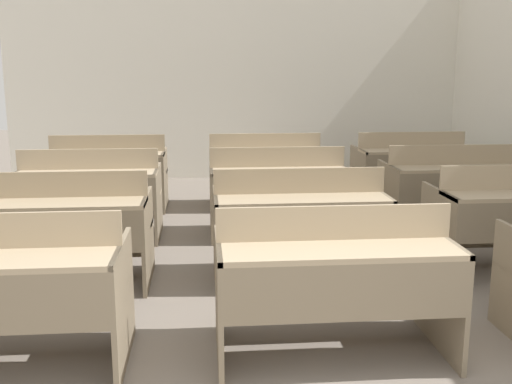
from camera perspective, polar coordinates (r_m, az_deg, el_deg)
The scene contains 11 objects.
wall_back at distance 8.81m, azimuth -1.70°, elevation 11.50°, with size 6.57×0.06×3.12m.
bench_front_center at distance 3.33m, azimuth 7.43°, elevation -8.08°, with size 1.29×0.72×0.85m.
bench_second_left at distance 4.59m, azimuth -18.21°, elevation -3.09°, with size 1.29×0.72×0.85m.
bench_second_center at distance 4.52m, azimuth 4.17°, elevation -2.76°, with size 1.29×0.72×0.85m.
bench_third_left at distance 5.78m, azimuth -15.59°, elevation 0.02°, with size 1.29×0.72×0.85m.
bench_third_center at distance 5.72m, azimuth 2.07°, elevation 0.31°, with size 1.29×0.72×0.85m.
bench_third_right at distance 6.19m, azimuth 18.18°, elevation 0.60°, with size 1.29×0.72×0.85m.
bench_back_left at distance 6.98m, azimuth -13.89°, elevation 2.03°, with size 1.29×0.72×0.85m.
bench_back_center at distance 6.94m, azimuth 0.90°, elevation 2.32°, with size 1.29×0.72×0.85m.
bench_back_right at distance 7.33m, azimuth 14.56°, elevation 2.45°, with size 1.29×0.72×0.85m.
wastepaper_bin at distance 8.37m, azimuth 19.88°, elevation 1.31°, with size 0.23×0.23×0.36m.
Camera 1 is at (-0.52, -1.39, 1.57)m, focal length 42.00 mm.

